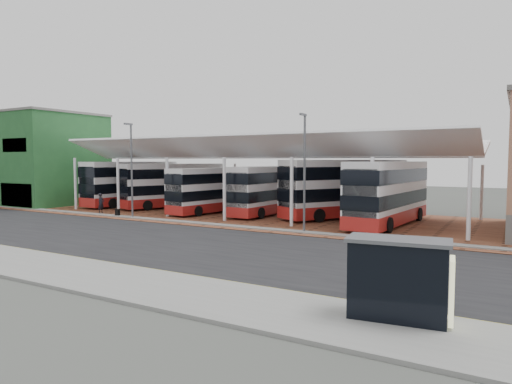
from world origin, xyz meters
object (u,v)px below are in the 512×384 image
Objects in this scene: bus_3 at (269,190)px; pedestrian at (101,203)px; bus_1 at (173,186)px; bus_4 at (345,189)px; bus_shelter at (406,271)px; bus_0 at (132,184)px; bus_5 at (388,194)px; bus_2 at (214,190)px.

bus_3 is 5.67× the size of pedestrian.
bus_4 reaches higher than bus_1.
bus_shelter is at bearing -125.28° from pedestrian.
bus_3 is 3.31× the size of bus_shelter.
bus_4 is 3.64× the size of bus_shelter.
pedestrian is (-20.51, -8.30, -1.51)m from bus_4.
bus_1 is at bearing 134.17° from bus_shelter.
bus_shelter is (33.96, -22.68, -0.74)m from bus_0.
bus_5 is at bearing -5.54° from bus_3.
bus_0 is 28.30m from bus_5.
bus_0 is at bearing -178.47° from bus_5.
bus_1 reaches higher than bus_2.
bus_5 reaches higher than bus_0.
pedestrian is (-8.48, -6.03, -1.13)m from bus_2.
bus_shelter reaches higher than pedestrian.
pedestrian is 34.24m from bus_shelter.
bus_4 is 22.18m from pedestrian.
bus_0 is 11.95m from bus_2.
bus_0 is 23.94m from bus_4.
pedestrian is at bearing -127.88° from bus_4.
bus_4 is at bearing -76.45° from pedestrian.
bus_1 is 22.83m from bus_5.
bus_2 reaches higher than bus_shelter.
bus_0 reaches higher than bus_shelter.
bus_3 is at bearing -141.86° from bus_4.
bus_1 is 18.42m from bus_4.
bus_shelter is (22.08, -21.47, -0.45)m from bus_2.
bus_4 is 0.99× the size of bus_5.
bus_4 is (12.03, 2.27, 0.38)m from bus_2.
bus_3 is 6.87m from bus_4.
bus_4 is (23.91, 1.05, 0.10)m from bus_0.
pedestrian is at bearing -148.86° from bus_3.
bus_0 reaches higher than bus_3.
bus_0 is at bearing -147.40° from bus_4.
bus_0 is at bearing -177.36° from bus_2.
bus_0 is 1.13× the size of bus_2.
pedestrian is (-2.11, -7.61, -1.32)m from bus_1.
bus_4 is at bearing 153.49° from bus_5.
bus_4 reaches higher than bus_5.
bus_4 reaches higher than bus_2.
pedestrian is at bearing 146.37° from bus_shelter.
bus_5 is at bearing 15.57° from bus_1.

